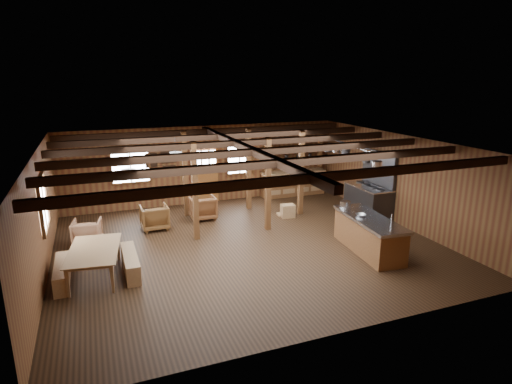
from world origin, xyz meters
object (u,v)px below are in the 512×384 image
(kitchen_island, at_px, (369,234))
(armchair_c, at_px, (87,232))
(armchair_a, at_px, (155,217))
(dining_table, at_px, (97,263))
(commercial_range, at_px, (370,196))
(armchair_b, at_px, (202,208))

(kitchen_island, distance_m, armchair_c, 7.67)
(armchair_a, bearing_deg, dining_table, 57.02)
(dining_table, relative_size, armchair_a, 2.39)
(commercial_range, height_order, armchair_c, commercial_range)
(armchair_b, height_order, armchair_c, armchair_b)
(kitchen_island, distance_m, commercial_range, 3.09)
(commercial_range, xyz_separation_m, armchair_a, (-6.83, 1.29, -0.31))
(commercial_range, distance_m, dining_table, 8.68)
(armchair_c, bearing_deg, kitchen_island, 163.51)
(commercial_range, xyz_separation_m, armchair_b, (-5.24, 1.69, -0.30))
(kitchen_island, bearing_deg, armchair_b, 134.74)
(armchair_a, xyz_separation_m, armchair_b, (1.59, 0.39, 0.01))
(dining_table, bearing_deg, armchair_a, -23.87)
(armchair_a, height_order, armchair_c, armchair_a)
(commercial_range, xyz_separation_m, armchair_c, (-8.74, 0.78, -0.34))
(armchair_c, bearing_deg, armchair_a, -156.16)
(kitchen_island, relative_size, armchair_b, 3.09)
(commercial_range, relative_size, dining_table, 1.11)
(commercial_range, distance_m, armchair_c, 8.78)
(dining_table, bearing_deg, kitchen_island, -90.79)
(commercial_range, xyz_separation_m, dining_table, (-8.54, -1.49, -0.34))
(commercial_range, distance_m, armchair_b, 5.52)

